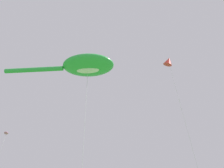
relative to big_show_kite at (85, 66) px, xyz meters
name	(u,v)px	position (x,y,z in m)	size (l,w,h in m)	color
big_show_kite	(85,66)	(0.00, 0.00, 0.00)	(9.37, 10.49, 15.83)	green
small_kite_triangle_green	(6,134)	(-1.60, 15.17, -3.83)	(1.39, 3.65, 11.61)	pink
small_kite_bird_shape	(168,61)	(7.95, -5.22, 1.90)	(2.32, 2.81, 17.67)	red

